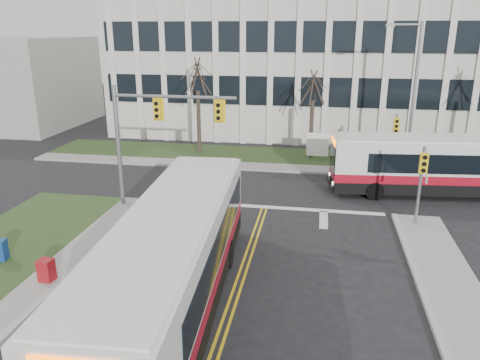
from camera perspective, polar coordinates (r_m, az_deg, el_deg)
name	(u,v)px	position (r m, az deg, el deg)	size (l,w,h in m)	color
ground	(237,291)	(16.87, -0.43, -13.34)	(120.00, 120.00, 0.00)	black
sidewalk_cross	(356,172)	(30.74, 13.93, 1.00)	(44.00, 1.60, 0.14)	#9E9B93
building_lawn	(353,160)	(33.43, 13.65, 2.36)	(44.00, 5.00, 0.12)	#2D421C
office_building	(351,61)	(44.33, 13.34, 13.94)	(40.00, 16.00, 12.00)	beige
building_annex	(13,82)	(49.54, -25.94, 10.69)	(12.00, 12.00, 8.00)	#9E9B93
mast_arm_signal	(149,126)	(23.31, -11.04, 6.49)	(6.11, 0.38, 6.20)	slate
signal_pole_near	(422,175)	(22.47, 21.27, 0.53)	(0.34, 0.39, 3.80)	slate
signal_pole_far	(395,135)	(30.59, 18.38, 5.24)	(0.34, 0.39, 3.80)	slate
streetlight	(412,90)	(31.07, 20.20, 10.29)	(2.15, 0.25, 9.20)	slate
directory_sign	(318,145)	(32.58, 9.44, 4.25)	(1.50, 0.12, 2.00)	slate
tree_left	(198,78)	(33.47, -5.19, 12.33)	(1.80, 1.80, 7.70)	#42352B
tree_mid	(313,89)	(32.62, 8.91, 10.93)	(1.80, 1.80, 6.82)	#42352B
bus_main	(174,264)	(15.05, -8.11, -10.16)	(2.79, 12.88, 3.43)	silver
bus_cross	(442,167)	(27.80, 23.36, 1.47)	(2.56, 11.81, 3.15)	silver
newspaper_box_blue	(0,251)	(20.73, -27.23, -7.74)	(0.50, 0.45, 0.95)	navy
newspaper_box_red	(47,272)	(18.42, -22.52, -10.29)	(0.50, 0.45, 0.95)	maroon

